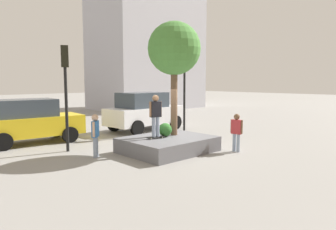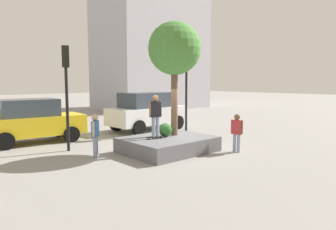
% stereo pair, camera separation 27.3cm
% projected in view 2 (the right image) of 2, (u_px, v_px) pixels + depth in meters
% --- Properties ---
extents(ground_plane, '(120.00, 120.00, 0.00)m').
position_uv_depth(ground_plane, '(172.00, 149.00, 13.12)').
color(ground_plane, gray).
extents(planter_ledge, '(3.43, 2.72, 0.59)m').
position_uv_depth(planter_ledge, '(168.00, 144.00, 12.58)').
color(planter_ledge, slate).
rests_on(planter_ledge, ground).
extents(plaza_tree, '(2.17, 2.17, 4.65)m').
position_uv_depth(plaza_tree, '(174.00, 49.00, 12.72)').
color(plaza_tree, brown).
rests_on(plaza_tree, planter_ledge).
extents(boxwood_shrub, '(0.55, 0.55, 0.55)m').
position_uv_depth(boxwood_shrub, '(165.00, 130.00, 12.71)').
color(boxwood_shrub, '#2D6628').
rests_on(boxwood_shrub, planter_ledge).
extents(skateboard, '(0.83, 0.36, 0.07)m').
position_uv_depth(skateboard, '(156.00, 137.00, 12.28)').
color(skateboard, black).
rests_on(skateboard, planter_ledge).
extents(skateboarder, '(0.55, 0.25, 1.64)m').
position_uv_depth(skateboarder, '(155.00, 113.00, 12.17)').
color(skateboarder, '#8C9EB7').
rests_on(skateboarder, skateboard).
extents(sedan_parked, '(4.50, 2.35, 2.02)m').
position_uv_depth(sedan_parked, '(33.00, 121.00, 14.32)').
color(sedan_parked, gold).
rests_on(sedan_parked, ground).
extents(police_car, '(4.81, 2.42, 2.19)m').
position_uv_depth(police_car, '(147.00, 111.00, 18.02)').
color(police_car, white).
rests_on(police_car, ground).
extents(traffic_light_corner, '(0.37, 0.37, 4.90)m').
position_uv_depth(traffic_light_corner, '(186.00, 72.00, 16.89)').
color(traffic_light_corner, black).
rests_on(traffic_light_corner, ground).
extents(traffic_light_median, '(0.35, 0.37, 4.22)m').
position_uv_depth(traffic_light_median, '(66.00, 79.00, 12.47)').
color(traffic_light_median, black).
rests_on(traffic_light_median, ground).
extents(pedestrian_crossing, '(0.44, 0.44, 1.62)m').
position_uv_depth(pedestrian_crossing, '(95.00, 132.00, 11.69)').
color(pedestrian_crossing, '#8C9EB7').
rests_on(pedestrian_crossing, ground).
extents(passerby_with_bag, '(0.24, 0.52, 1.54)m').
position_uv_depth(passerby_with_bag, '(237.00, 130.00, 12.45)').
color(passerby_with_bag, '#8C9EB7').
rests_on(passerby_with_bag, ground).
extents(brick_midrise, '(10.80, 6.75, 20.08)m').
position_uv_depth(brick_midrise, '(151.00, 10.00, 31.88)').
color(brick_midrise, '#B2B2BC').
rests_on(brick_midrise, ground).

